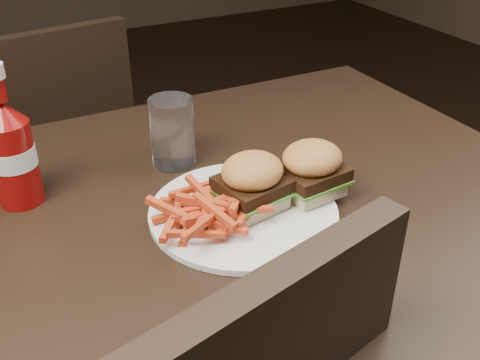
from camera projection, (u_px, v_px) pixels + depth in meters
name	position (u px, v px, depth m)	size (l,w,h in m)	color
dining_table	(160.00, 242.00, 0.74)	(1.20, 0.80, 0.04)	black
chair_far	(35.00, 193.00, 1.41)	(0.42, 0.42, 0.04)	black
plate	(243.00, 212.00, 0.76)	(0.26, 0.26, 0.01)	white
sandwich_half_a	(252.00, 199.00, 0.76)	(0.08, 0.07, 0.02)	beige
sandwich_half_b	(310.00, 186.00, 0.79)	(0.08, 0.07, 0.02)	beige
fries_pile	(207.00, 209.00, 0.72)	(0.11, 0.11, 0.05)	red
ketchup_bottle	(14.00, 164.00, 0.76)	(0.06, 0.06, 0.12)	maroon
tumbler	(172.00, 132.00, 0.86)	(0.07, 0.07, 0.11)	white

